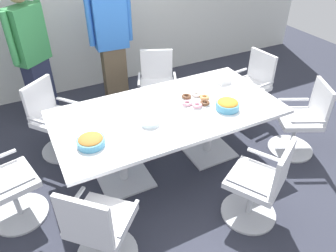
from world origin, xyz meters
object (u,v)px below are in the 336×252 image
(office_chair_5, at_px, (4,188))
(office_chair_1, at_px, (302,123))
(plate_stack, at_px, (150,122))
(office_chair_2, at_px, (251,89))
(napkin_pile, at_px, (223,80))
(office_chair_4, at_px, (55,122))
(person_standing_1, at_px, (112,41))
(donut_platter, at_px, (196,100))
(office_chair_6, at_px, (99,230))
(snack_bowl_pretzels, at_px, (91,141))
(office_chair_3, at_px, (157,88))
(person_standing_0, at_px, (32,55))
(conference_table, at_px, (168,120))
(office_chair_0, at_px, (260,187))
(snack_bowl_chips_orange, at_px, (228,105))

(office_chair_5, bearing_deg, office_chair_1, 69.17)
(office_chair_1, distance_m, plate_stack, 1.88)
(office_chair_2, distance_m, napkin_pile, 0.78)
(office_chair_4, relative_size, office_chair_5, 1.00)
(person_standing_1, distance_m, donut_platter, 1.65)
(office_chair_2, xyz_separation_m, office_chair_4, (-2.61, 0.39, 0.00))
(office_chair_2, distance_m, person_standing_1, 2.04)
(office_chair_6, height_order, snack_bowl_pretzels, office_chair_6)
(office_chair_3, xyz_separation_m, person_standing_0, (-1.46, 0.58, 0.56))
(conference_table, height_order, snack_bowl_pretzels, snack_bowl_pretzels)
(snack_bowl_pretzels, bearing_deg, office_chair_2, 15.55)
(office_chair_1, bearing_deg, office_chair_0, 143.71)
(office_chair_3, height_order, plate_stack, office_chair_3)
(office_chair_4, xyz_separation_m, snack_bowl_pretzels, (0.19, -1.06, 0.39))
(person_standing_0, xyz_separation_m, snack_bowl_pretzels, (0.20, -1.86, -0.17))
(napkin_pile, bearing_deg, person_standing_0, 144.68)
(office_chair_5, distance_m, person_standing_1, 2.39)
(office_chair_1, bearing_deg, office_chair_4, 88.99)
(conference_table, bearing_deg, snack_bowl_chips_orange, -24.04)
(office_chair_0, distance_m, snack_bowl_pretzels, 1.60)
(office_chair_1, bearing_deg, conference_table, 98.94)
(snack_bowl_pretzels, distance_m, snack_bowl_chips_orange, 1.46)
(person_standing_1, relative_size, napkin_pile, 12.33)
(office_chair_4, distance_m, snack_bowl_chips_orange, 2.03)
(person_standing_1, relative_size, plate_stack, 10.07)
(donut_platter, bearing_deg, napkin_pile, 24.45)
(conference_table, bearing_deg, office_chair_5, -179.36)
(conference_table, distance_m, office_chair_1, 1.63)
(conference_table, height_order, napkin_pile, napkin_pile)
(office_chair_1, xyz_separation_m, napkin_pile, (-0.66, 0.73, 0.38))
(person_standing_0, height_order, plate_stack, person_standing_0)
(office_chair_6, bearing_deg, conference_table, 83.61)
(office_chair_2, distance_m, office_chair_6, 2.92)
(snack_bowl_pretzels, bearing_deg, plate_stack, 5.30)
(person_standing_0, bearing_deg, plate_stack, 75.79)
(office_chair_5, height_order, person_standing_1, person_standing_1)
(snack_bowl_pretzels, relative_size, napkin_pile, 1.67)
(office_chair_3, relative_size, snack_bowl_pretzels, 3.59)
(office_chair_0, distance_m, office_chair_6, 1.48)
(office_chair_1, relative_size, napkin_pile, 6.00)
(office_chair_5, bearing_deg, person_standing_1, 121.68)
(donut_platter, bearing_deg, plate_stack, -164.95)
(office_chair_6, xyz_separation_m, person_standing_1, (1.01, 2.47, 0.58))
(office_chair_1, bearing_deg, napkin_pile, 67.83)
(office_chair_3, xyz_separation_m, office_chair_5, (-2.08, -1.09, 0.00))
(office_chair_3, xyz_separation_m, snack_bowl_chips_orange, (0.20, -1.33, 0.40))
(office_chair_3, height_order, person_standing_0, person_standing_0)
(person_standing_1, xyz_separation_m, plate_stack, (-0.23, -1.76, -0.21))
(office_chair_3, bearing_deg, donut_platter, 112.60)
(office_chair_3, relative_size, office_chair_5, 1.00)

